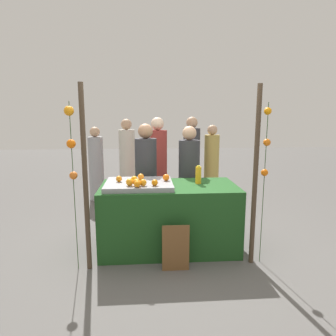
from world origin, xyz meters
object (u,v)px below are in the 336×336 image
object	(u,v)px
stall_counter	(169,217)
chalkboard_sign	(176,248)
orange_0	(130,182)
orange_1	(143,183)
vendor_left	(146,181)
juice_bottle	(198,175)
vendor_right	(189,181)

from	to	relation	value
stall_counter	chalkboard_sign	bearing A→B (deg)	-86.86
orange_0	orange_1	bearing A→B (deg)	-6.37
stall_counter	orange_0	world-z (taller)	orange_0
orange_1	vendor_left	size ratio (longest dim) A/B	0.05
orange_1	vendor_left	distance (m)	0.98
juice_bottle	chalkboard_sign	size ratio (longest dim) A/B	0.44
orange_1	chalkboard_sign	distance (m)	0.85
vendor_left	vendor_right	world-z (taller)	vendor_left
vendor_right	chalkboard_sign	bearing A→B (deg)	-104.21
juice_bottle	vendor_right	distance (m)	0.68
chalkboard_sign	vendor_left	size ratio (longest dim) A/B	0.34
vendor_left	juice_bottle	bearing A→B (deg)	-41.93
juice_bottle	vendor_left	world-z (taller)	vendor_left
stall_counter	chalkboard_sign	size ratio (longest dim) A/B	3.18
chalkboard_sign	vendor_right	world-z (taller)	vendor_right
chalkboard_sign	vendor_left	xyz separation A→B (m)	(-0.33, 1.29, 0.49)
orange_0	vendor_right	distance (m)	1.30
vendor_right	juice_bottle	bearing A→B (deg)	-87.11
orange_1	vendor_right	bearing A→B (deg)	54.75
stall_counter	orange_1	distance (m)	0.68
juice_bottle	orange_1	bearing A→B (deg)	-155.07
stall_counter	vendor_right	xyz separation A→B (m)	(0.36, 0.72, 0.31)
juice_bottle	chalkboard_sign	xyz separation A→B (m)	(-0.36, -0.67, -0.71)
orange_0	chalkboard_sign	xyz separation A→B (m)	(0.52, -0.35, -0.70)
juice_bottle	chalkboard_sign	distance (m)	1.04
juice_bottle	vendor_right	xyz separation A→B (m)	(-0.03, 0.64, -0.23)
orange_0	juice_bottle	bearing A→B (deg)	19.80
orange_1	juice_bottle	bearing A→B (deg)	24.93
stall_counter	vendor_left	xyz separation A→B (m)	(-0.30, 0.69, 0.33)
orange_0	vendor_right	bearing A→B (deg)	48.41
stall_counter	juice_bottle	size ratio (longest dim) A/B	7.27
vendor_left	chalkboard_sign	bearing A→B (deg)	-75.72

